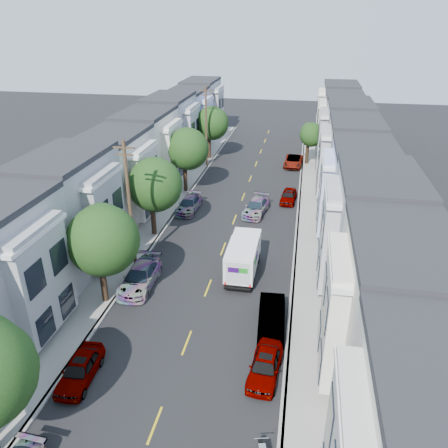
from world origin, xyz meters
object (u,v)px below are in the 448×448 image
(tree_b, at_px, (102,241))
(utility_pole_near, at_px, (130,206))
(tree_d, at_px, (187,149))
(fedex_truck, at_px, (243,256))
(parked_left_d, at_px, (189,205))
(parked_right_b, at_px, (272,318))
(utility_pole_far, at_px, (206,127))
(parked_right_d, at_px, (293,161))
(tree_e, at_px, (211,123))
(parked_left_c, at_px, (140,277))
(tree_c, at_px, (154,185))
(lead_sedan, at_px, (256,207))
(parked_right_a, at_px, (265,366))
(tree_far_r, at_px, (311,135))
(parked_left_b, at_px, (80,370))
(parked_right_c, at_px, (288,196))

(tree_b, xyz_separation_m, utility_pole_near, (0.00, 4.90, 0.35))
(tree_d, relative_size, fedex_truck, 1.30)
(tree_b, bearing_deg, utility_pole_near, 89.98)
(parked_left_d, xyz_separation_m, parked_right_b, (9.80, -16.94, 0.09))
(utility_pole_far, xyz_separation_m, parked_right_d, (11.20, 1.90, -4.47))
(tree_e, relative_size, utility_pole_far, 0.72)
(parked_left_d, bearing_deg, parked_left_c, -88.15)
(parked_left_c, height_order, parked_right_d, parked_left_c)
(tree_c, relative_size, lead_sedan, 1.53)
(tree_e, bearing_deg, parked_right_a, -73.91)
(tree_c, bearing_deg, tree_e, 90.00)
(tree_far_r, bearing_deg, parked_left_d, -123.67)
(parked_left_b, distance_m, parked_left_c, 9.23)
(utility_pole_near, xyz_separation_m, utility_pole_far, (0.00, 26.00, 0.00))
(parked_right_b, distance_m, parked_right_c, 21.10)
(lead_sedan, height_order, parked_left_b, lead_sedan)
(tree_e, distance_m, parked_right_d, 12.04)
(tree_e, relative_size, tree_far_r, 1.29)
(tree_c, xyz_separation_m, parked_right_d, (11.20, 22.41, -4.15))
(utility_pole_near, bearing_deg, parked_left_d, 82.95)
(lead_sedan, height_order, parked_right_d, lead_sedan)
(tree_e, height_order, parked_right_b, tree_e)
(tree_far_r, bearing_deg, utility_pole_near, -114.44)
(tree_c, height_order, parked_right_a, tree_c)
(tree_d, height_order, parked_left_b, tree_d)
(utility_pole_near, bearing_deg, lead_sedan, 55.34)
(parked_right_d, bearing_deg, utility_pole_far, -167.52)
(tree_b, bearing_deg, tree_d, 90.00)
(parked_right_c, bearing_deg, utility_pole_near, -121.75)
(tree_e, height_order, parked_right_d, tree_e)
(fedex_truck, height_order, parked_left_b, fedex_truck)
(parked_left_d, xyz_separation_m, parked_right_c, (9.80, 4.15, -0.02))
(utility_pole_near, bearing_deg, tree_b, -90.02)
(tree_c, relative_size, fedex_truck, 1.29)
(fedex_truck, bearing_deg, utility_pole_far, 108.39)
(tree_b, xyz_separation_m, parked_right_a, (11.20, -4.87, -4.13))
(tree_e, distance_m, parked_left_b, 41.18)
(fedex_truck, bearing_deg, tree_b, -147.60)
(lead_sedan, distance_m, parked_left_b, 24.63)
(utility_pole_far, xyz_separation_m, parked_right_a, (11.20, -35.77, -4.47))
(tree_e, height_order, parked_left_c, tree_e)
(tree_b, height_order, utility_pole_far, utility_pole_far)
(tree_b, relative_size, parked_left_c, 1.40)
(tree_d, relative_size, parked_left_b, 1.76)
(tree_d, height_order, utility_pole_near, utility_pole_near)
(tree_e, distance_m, parked_right_b, 36.70)
(utility_pole_near, bearing_deg, parked_right_c, 54.11)
(tree_e, xyz_separation_m, utility_pole_near, (0.00, -29.08, 0.23))
(tree_b, distance_m, tree_far_r, 36.41)
(parked_left_d, height_order, parked_right_c, parked_left_d)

